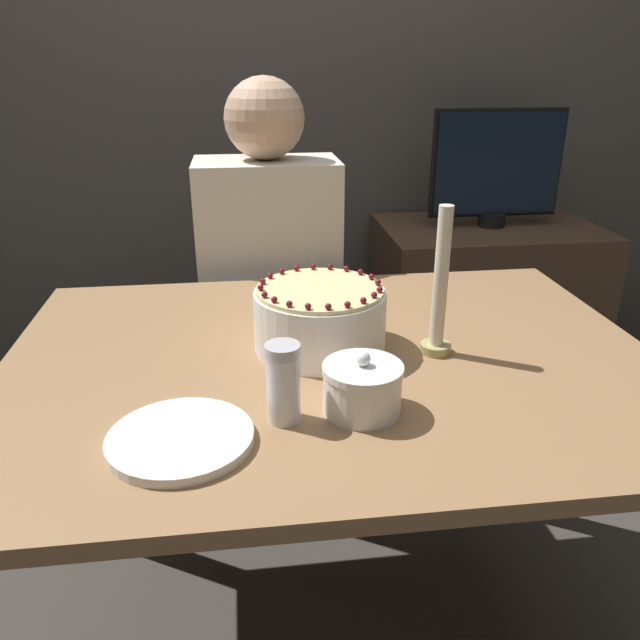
# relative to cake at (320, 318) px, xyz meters

# --- Properties ---
(ground_plane) EXTENTS (12.00, 12.00, 0.00)m
(ground_plane) POSITION_rel_cake_xyz_m (0.02, -0.04, -0.81)
(ground_plane) COLOR #3D3833
(wall_behind) EXTENTS (8.00, 0.05, 2.60)m
(wall_behind) POSITION_rel_cake_xyz_m (0.02, 1.36, 0.49)
(wall_behind) COLOR #4C4742
(wall_behind) RESTS_ON ground_plane
(dining_table) EXTENTS (1.27, 0.93, 0.75)m
(dining_table) POSITION_rel_cake_xyz_m (0.02, -0.04, -0.19)
(dining_table) COLOR #936D47
(dining_table) RESTS_ON ground_plane
(cake) EXTENTS (0.26, 0.26, 0.14)m
(cake) POSITION_rel_cake_xyz_m (0.00, 0.00, 0.00)
(cake) COLOR white
(cake) RESTS_ON dining_table
(sugar_bowl) EXTENTS (0.13, 0.13, 0.11)m
(sugar_bowl) POSITION_rel_cake_xyz_m (0.04, -0.25, -0.02)
(sugar_bowl) COLOR white
(sugar_bowl) RESTS_ON dining_table
(sugar_shaker) EXTENTS (0.06, 0.06, 0.13)m
(sugar_shaker) POSITION_rel_cake_xyz_m (-0.09, -0.26, 0.00)
(sugar_shaker) COLOR white
(sugar_shaker) RESTS_ON dining_table
(plate_stack) EXTENTS (0.22, 0.22, 0.02)m
(plate_stack) POSITION_rel_cake_xyz_m (-0.25, -0.31, -0.06)
(plate_stack) COLOR white
(plate_stack) RESTS_ON dining_table
(candle) EXTENTS (0.06, 0.06, 0.29)m
(candle) POSITION_rel_cake_xyz_m (0.22, -0.05, 0.06)
(candle) COLOR tan
(candle) RESTS_ON dining_table
(person_man_blue_shirt) EXTENTS (0.40, 0.34, 1.25)m
(person_man_blue_shirt) POSITION_rel_cake_xyz_m (-0.07, 0.63, -0.27)
(person_man_blue_shirt) COLOR #2D2D38
(person_man_blue_shirt) RESTS_ON ground_plane
(side_cabinet) EXTENTS (0.81, 0.52, 0.71)m
(side_cabinet) POSITION_rel_cake_xyz_m (0.78, 1.06, -0.46)
(side_cabinet) COLOR #4C3828
(side_cabinet) RESTS_ON ground_plane
(tv_monitor) EXTENTS (0.48, 0.10, 0.42)m
(tv_monitor) POSITION_rel_cake_xyz_m (0.78, 1.06, 0.11)
(tv_monitor) COLOR black
(tv_monitor) RESTS_ON side_cabinet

